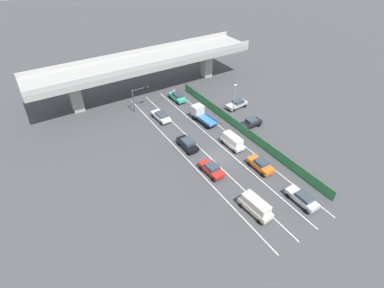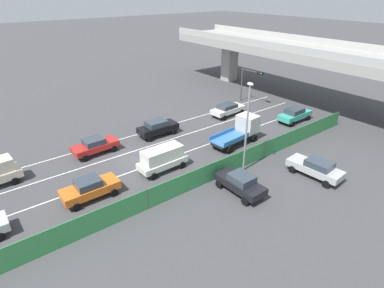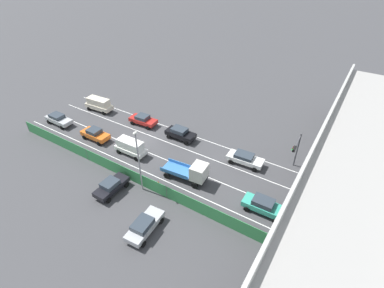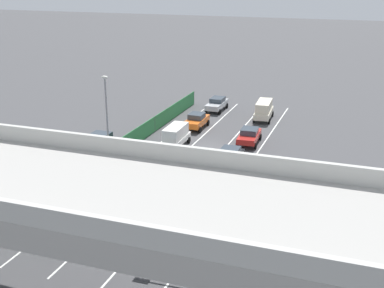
# 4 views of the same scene
# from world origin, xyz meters

# --- Properties ---
(ground_plane) EXTENTS (300.00, 300.00, 0.00)m
(ground_plane) POSITION_xyz_m (0.00, 0.00, 0.00)
(ground_plane) COLOR #424244
(lane_line_left_edge) EXTENTS (0.14, 42.89, 0.01)m
(lane_line_left_edge) POSITION_xyz_m (-5.04, 3.44, 0.00)
(lane_line_left_edge) COLOR silver
(lane_line_left_edge) RESTS_ON ground
(lane_line_mid_left) EXTENTS (0.14, 42.89, 0.01)m
(lane_line_mid_left) POSITION_xyz_m (-1.68, 3.44, 0.00)
(lane_line_mid_left) COLOR silver
(lane_line_mid_left) RESTS_ON ground
(lane_line_mid_right) EXTENTS (0.14, 42.89, 0.01)m
(lane_line_mid_right) POSITION_xyz_m (1.68, 3.44, 0.00)
(lane_line_mid_right) COLOR silver
(lane_line_mid_right) RESTS_ON ground
(lane_line_right_edge) EXTENTS (0.14, 42.89, 0.01)m
(lane_line_right_edge) POSITION_xyz_m (5.04, 3.44, 0.00)
(lane_line_right_edge) COLOR silver
(lane_line_right_edge) RESTS_ON ground
(elevated_overpass) EXTENTS (48.61, 8.73, 8.31)m
(elevated_overpass) POSITION_xyz_m (0.00, 26.89, 6.53)
(elevated_overpass) COLOR #A09E99
(elevated_overpass) RESTS_ON ground
(green_fence) EXTENTS (0.10, 38.99, 1.73)m
(green_fence) POSITION_xyz_m (7.17, 3.44, 0.87)
(green_fence) COLOR #338447
(green_fence) RESTS_ON ground
(car_taxi_teal) EXTENTS (2.07, 4.69, 1.70)m
(car_taxi_teal) POSITION_xyz_m (3.30, 19.89, 0.94)
(car_taxi_teal) COLOR teal
(car_taxi_teal) RESTS_ON ground
(car_sedan_black) EXTENTS (2.05, 4.46, 1.73)m
(car_sedan_black) POSITION_xyz_m (-3.45, 4.56, 0.96)
(car_sedan_black) COLOR black
(car_sedan_black) RESTS_ON ground
(car_sedan_white) EXTENTS (2.24, 4.79, 1.52)m
(car_sedan_white) POSITION_xyz_m (-3.14, 14.85, 0.87)
(car_sedan_white) COLOR white
(car_sedan_white) RESTS_ON ground
(car_sedan_red) EXTENTS (2.24, 4.49, 1.60)m
(car_sedan_red) POSITION_xyz_m (-3.60, -2.56, 0.88)
(car_sedan_red) COLOR red
(car_sedan_red) RESTS_ON ground
(car_taxi_orange) EXTENTS (2.05, 4.38, 1.70)m
(car_taxi_orange) POSITION_xyz_m (3.25, -5.77, 0.92)
(car_taxi_orange) COLOR orange
(car_taxi_orange) RESTS_ON ground
(car_van_white) EXTENTS (2.03, 4.52, 2.17)m
(car_van_white) POSITION_xyz_m (3.12, 0.96, 1.23)
(car_van_white) COLOR silver
(car_van_white) RESTS_ON ground
(flatbed_truck_blue) EXTENTS (2.70, 5.82, 2.68)m
(flatbed_truck_blue) POSITION_xyz_m (3.23, 10.87, 1.36)
(flatbed_truck_blue) COLOR black
(flatbed_truck_blue) RESTS_ON ground
(parked_sedan_dark) EXTENTS (4.28, 2.00, 1.65)m
(parked_sedan_dark) POSITION_xyz_m (9.80, 3.94, 0.90)
(parked_sedan_dark) COLOR black
(parked_sedan_dark) RESTS_ON ground
(parked_wagon_silver) EXTENTS (4.75, 2.29, 1.63)m
(parked_wagon_silver) POSITION_xyz_m (12.10, 10.77, 0.90)
(parked_wagon_silver) COLOR #B2B5B7
(parked_wagon_silver) RESTS_ON ground
(traffic_light) EXTENTS (3.64, 0.43, 4.89)m
(traffic_light) POSITION_xyz_m (-4.93, 20.41, 3.52)
(traffic_light) COLOR #47474C
(traffic_light) RESTS_ON ground
(street_lamp) EXTENTS (0.60, 0.36, 8.04)m
(street_lamp) POSITION_xyz_m (7.57, 6.64, 4.81)
(street_lamp) COLOR gray
(street_lamp) RESTS_ON ground
(traffic_cone) EXTENTS (0.47, 0.47, 0.56)m
(traffic_cone) POSITION_xyz_m (5.95, 7.73, 0.26)
(traffic_cone) COLOR orange
(traffic_cone) RESTS_ON ground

